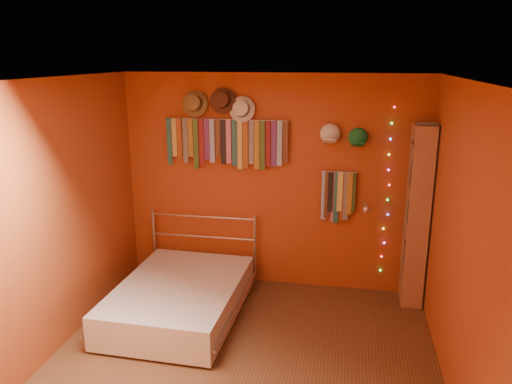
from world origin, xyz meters
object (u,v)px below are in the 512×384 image
Objects in this scene: tie_rack at (227,141)px; bookshelf at (421,216)px; bed at (180,298)px; reading_lamp at (366,208)px.

bookshelf reaches higher than tie_rack.
tie_rack is 1.82m from bed.
reading_lamp is (1.60, -0.19, -0.66)m from tie_rack.
reading_lamp is at bearing -176.53° from bookshelf.
bed is at bearing -107.61° from tie_rack.
bookshelf is at bearing 19.09° from bed.
bookshelf is at bearing -4.06° from tie_rack.
bookshelf is at bearing 3.47° from reading_lamp.
reading_lamp is 0.17× the size of bookshelf.
bed is (-0.30, -0.94, -1.53)m from tie_rack.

